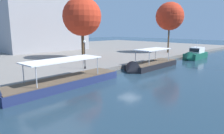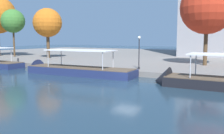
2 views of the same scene
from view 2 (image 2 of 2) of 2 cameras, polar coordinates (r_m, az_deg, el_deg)
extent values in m
plane|color=#1E3342|center=(24.09, 3.33, -4.01)|extent=(220.00, 220.00, 0.00)
cube|color=slate|center=(54.78, 19.25, 1.92)|extent=(120.00, 55.00, 0.63)
cylinder|color=#B2B2B7|center=(41.30, -22.00, 2.59)|extent=(0.10, 0.10, 2.03)
cube|color=navy|center=(30.54, -7.27, -1.48)|extent=(14.09, 4.19, 1.43)
cone|color=navy|center=(35.22, -17.37, -0.66)|extent=(1.60, 2.98, 2.89)
cube|color=brown|center=(30.44, -7.29, -0.08)|extent=(13.80, 4.01, 0.08)
cylinder|color=#B2B2B7|center=(31.66, -14.37, 1.89)|extent=(0.10, 0.10, 1.97)
cylinder|color=#B2B2B7|center=(33.63, -11.50, 2.22)|extent=(0.10, 0.10, 1.97)
cylinder|color=#B2B2B7|center=(27.26, -2.16, 1.36)|extent=(0.10, 0.10, 1.97)
cylinder|color=#B2B2B7|center=(29.52, 0.25, 1.77)|extent=(0.10, 0.10, 1.97)
cube|color=silver|center=(30.27, -7.35, 3.81)|extent=(8.81, 3.56, 0.12)
cone|color=black|center=(25.08, 11.31, -3.19)|extent=(1.50, 2.91, 2.87)
cylinder|color=#B2B2B7|center=(22.90, 17.43, 0.07)|extent=(0.10, 0.10, 2.02)
cylinder|color=#B2B2B7|center=(25.39, 18.57, 0.65)|extent=(0.10, 0.10, 2.02)
cylinder|color=#2D2D33|center=(42.73, -20.63, 1.38)|extent=(0.27, 0.27, 0.45)
sphere|color=#2D2D33|center=(42.71, -20.64, 1.78)|extent=(0.29, 0.29, 0.29)
cylinder|color=black|center=(30.75, 6.18, 2.94)|extent=(0.12, 0.12, 3.71)
sphere|color=white|center=(30.69, 6.22, 6.70)|extent=(0.36, 0.36, 0.36)
cylinder|color=black|center=(30.90, 6.14, -0.22)|extent=(0.26, 0.26, 0.30)
cylinder|color=#4C3823|center=(49.55, -14.36, 4.70)|extent=(0.60, 0.60, 4.67)
sphere|color=#BC6019|center=(49.62, -14.50, 9.76)|extent=(5.46, 5.46, 5.46)
sphere|color=#BC6019|center=(49.71, -13.86, 9.86)|extent=(2.84, 2.84, 2.84)
sphere|color=#BC6019|center=(50.52, -15.23, 10.00)|extent=(3.80, 3.80, 3.80)
cylinder|color=#4C3823|center=(55.56, -21.45, 5.05)|extent=(0.37, 0.37, 5.48)
sphere|color=#38702D|center=(55.66, -21.65, 9.71)|extent=(4.78, 4.78, 4.78)
sphere|color=#38702D|center=(56.28, -20.85, 9.75)|extent=(2.17, 2.17, 2.17)
sphere|color=#38702D|center=(56.24, -21.37, 9.40)|extent=(3.21, 3.21, 3.21)
cylinder|color=#4C3823|center=(37.33, 20.54, 4.36)|extent=(0.55, 0.55, 5.23)
sphere|color=#B22D19|center=(37.54, 20.88, 12.56)|extent=(7.31, 7.31, 7.31)
sphere|color=#B22D19|center=(37.07, 22.37, 12.06)|extent=(3.64, 3.64, 3.64)
sphere|color=#BC6019|center=(59.61, -24.09, 11.57)|extent=(4.22, 4.22, 4.22)
camera|label=1|loc=(30.14, -49.94, 7.57)|focal=31.89mm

